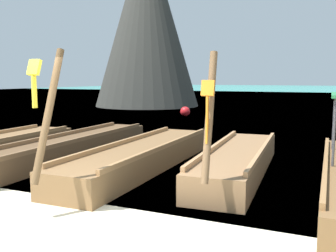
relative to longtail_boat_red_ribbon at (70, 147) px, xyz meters
The scene contains 7 objects.
ground 5.44m from the longtail_boat_red_ribbon, 51.09° to the right, with size 120.00×120.00×0.00m, color beige.
sea_water 57.09m from the longtail_boat_red_ribbon, 86.57° to the left, with size 120.00×120.00×0.00m, color #2DB29E.
longtail_boat_red_ribbon is the anchor object (origin of this frame).
longtail_boat_yellow_ribbon 2.46m from the longtail_boat_red_ribbon, ahead, with size 1.39×6.88×2.65m.
longtail_boat_orange_ribbon 4.68m from the longtail_boat_red_ribbon, ahead, with size 1.51×5.70×2.59m.
karst_rock 21.06m from the longtail_boat_red_ribbon, 111.37° to the left, with size 8.53×8.07×13.66m.
mooring_buoy_near 11.96m from the longtail_boat_red_ribbon, 96.18° to the left, with size 0.56×0.56×0.56m.
Camera 1 is at (3.30, -4.15, 2.15)m, focal length 40.95 mm.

